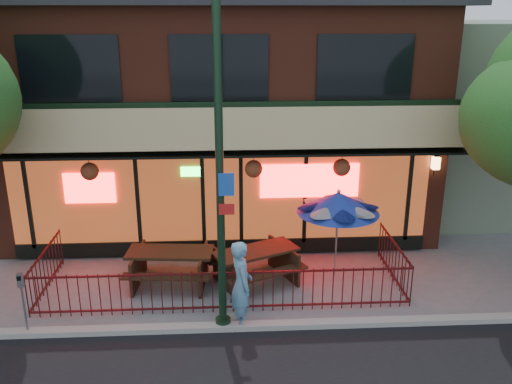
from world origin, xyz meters
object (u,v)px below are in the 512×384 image
(street_light, at_px, (220,185))
(pedestrian, at_px, (241,284))
(picnic_table_right, at_px, (256,261))
(patio_umbrella, at_px, (338,203))
(parking_meter_near, at_px, (22,294))
(picnic_table_left, at_px, (170,262))

(street_light, height_order, pedestrian, street_light)
(picnic_table_right, relative_size, patio_umbrella, 1.09)
(street_light, relative_size, pedestrian, 3.64)
(picnic_table_right, bearing_deg, parking_meter_near, -157.19)
(picnic_table_left, bearing_deg, pedestrian, -49.47)
(patio_umbrella, relative_size, pedestrian, 1.19)
(street_light, distance_m, picnic_table_left, 3.49)
(pedestrian, xyz_separation_m, parking_meter_near, (-4.39, -0.13, -0.01))
(street_light, relative_size, picnic_table_left, 3.22)
(street_light, bearing_deg, picnic_table_left, 122.44)
(street_light, xyz_separation_m, parking_meter_near, (-4.00, -0.08, -2.20))
(street_light, distance_m, picnic_table_right, 3.33)
(picnic_table_left, distance_m, pedestrian, 2.58)
(pedestrian, bearing_deg, patio_umbrella, -60.34)
(picnic_table_left, bearing_deg, patio_umbrella, 2.88)
(picnic_table_left, height_order, patio_umbrella, patio_umbrella)
(street_light, height_order, picnic_table_left, street_light)
(street_light, height_order, parking_meter_near, street_light)
(picnic_table_left, height_order, parking_meter_near, parking_meter_near)
(picnic_table_right, bearing_deg, street_light, -112.33)
(picnic_table_right, xyz_separation_m, patio_umbrella, (2.00, 0.25, 1.38))
(patio_umbrella, distance_m, pedestrian, 3.37)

